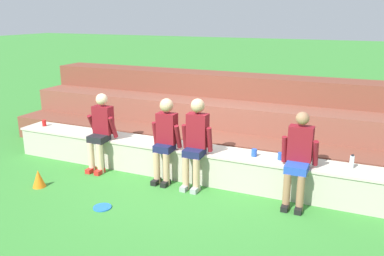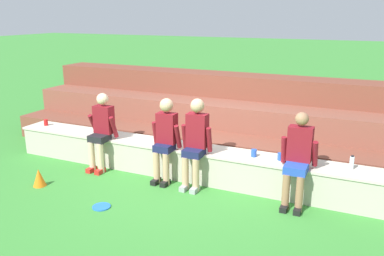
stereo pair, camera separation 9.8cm
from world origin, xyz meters
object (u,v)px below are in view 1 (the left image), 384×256
object	(u,v)px
person_far_left	(101,129)
plastic_cup_left_end	(44,123)
person_left_of_center	(165,137)
water_bottle_near_left	(352,162)
person_center	(196,140)
person_right_of_center	(299,156)
sports_cone	(39,179)
plastic_cup_middle	(254,153)
frisbee	(102,207)
plastic_cup_right_end	(281,156)

from	to	relation	value
person_far_left	plastic_cup_left_end	xyz separation A→B (m)	(-1.63, 0.30, -0.14)
person_left_of_center	water_bottle_near_left	distance (m)	2.95
person_center	person_right_of_center	size ratio (longest dim) A/B	1.05
plastic_cup_left_end	person_right_of_center	bearing A→B (deg)	-3.37
person_left_of_center	person_center	world-z (taller)	person_center
person_center	water_bottle_near_left	world-z (taller)	person_center
person_center	person_right_of_center	world-z (taller)	person_center
person_left_of_center	water_bottle_near_left	xyz separation A→B (m)	(2.93, 0.36, -0.12)
person_center	sports_cone	distance (m)	2.69
person_right_of_center	plastic_cup_left_end	xyz separation A→B (m)	(-5.16, 0.30, -0.14)
person_center	plastic_cup_middle	size ratio (longest dim) A/B	12.22
person_right_of_center	plastic_cup_middle	distance (m)	0.80
plastic_cup_left_end	sports_cone	distance (m)	1.88
person_center	sports_cone	size ratio (longest dim) A/B	4.98
plastic_cup_middle	frisbee	bearing A→B (deg)	-139.57
plastic_cup_right_end	plastic_cup_middle	distance (m)	0.42
person_center	plastic_cup_middle	bearing A→B (deg)	17.34
person_far_left	water_bottle_near_left	size ratio (longest dim) A/B	6.46
plastic_cup_right_end	plastic_cup_left_end	distance (m)	4.84
person_right_of_center	frisbee	size ratio (longest dim) A/B	5.22
person_left_of_center	water_bottle_near_left	world-z (taller)	person_left_of_center
frisbee	sports_cone	bearing A→B (deg)	171.71
person_center	water_bottle_near_left	bearing A→B (deg)	8.52
person_far_left	person_left_of_center	size ratio (longest dim) A/B	0.98
water_bottle_near_left	sports_cone	size ratio (longest dim) A/B	0.73
plastic_cup_right_end	plastic_cup_middle	bearing A→B (deg)	-177.60
person_center	frisbee	bearing A→B (deg)	-126.25
person_center	water_bottle_near_left	distance (m)	2.41
sports_cone	plastic_cup_middle	bearing A→B (deg)	22.85
plastic_cup_left_end	frisbee	distance (m)	3.09
person_far_left	plastic_cup_left_end	world-z (taller)	person_far_left
plastic_cup_right_end	plastic_cup_left_end	bearing A→B (deg)	179.80
frisbee	water_bottle_near_left	bearing A→B (deg)	26.47
water_bottle_near_left	person_right_of_center	bearing A→B (deg)	-154.87
person_center	plastic_cup_right_end	world-z (taller)	person_center
plastic_cup_right_end	plastic_cup_middle	world-z (taller)	plastic_cup_middle
plastic_cup_middle	plastic_cup_right_end	bearing A→B (deg)	2.40
person_far_left	person_right_of_center	bearing A→B (deg)	0.01
person_center	plastic_cup_left_end	distance (m)	3.53
plastic_cup_left_end	frisbee	size ratio (longest dim) A/B	0.47
person_left_of_center	frisbee	distance (m)	1.56
person_left_of_center	plastic_cup_left_end	xyz separation A→B (m)	(-2.96, 0.33, -0.16)
person_left_of_center	sports_cone	distance (m)	2.21
person_left_of_center	plastic_cup_left_end	size ratio (longest dim) A/B	11.31
person_right_of_center	sports_cone	xyz separation A→B (m)	(-4.01, -1.11, -0.61)
person_center	plastic_cup_left_end	size ratio (longest dim) A/B	11.63
person_far_left	plastic_cup_left_end	bearing A→B (deg)	169.42
person_right_of_center	plastic_cup_right_end	distance (m)	0.45
plastic_cup_right_end	sports_cone	bearing A→B (deg)	-159.30
plastic_cup_left_end	sports_cone	size ratio (longest dim) A/B	0.43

